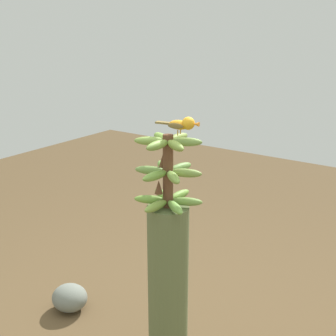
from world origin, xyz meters
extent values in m
cylinder|color=#5B663D|center=(0.00, 0.00, 0.45)|extent=(0.19, 0.19, 0.90)
cylinder|color=brown|center=(0.00, 0.00, 1.06)|extent=(0.05, 0.05, 0.33)
ellipsoid|color=#70A23C|center=(-0.04, 0.07, 0.93)|extent=(0.10, 0.14, 0.04)
ellipsoid|color=olive|center=(-0.08, 0.01, 0.93)|extent=(0.14, 0.05, 0.04)
ellipsoid|color=#6C9E42|center=(-0.05, -0.07, 0.93)|extent=(0.11, 0.14, 0.04)
ellipsoid|color=olive|center=(0.04, -0.07, 0.93)|extent=(0.10, 0.14, 0.04)
ellipsoid|color=#719F3D|center=(0.08, -0.01, 0.93)|extent=(0.14, 0.05, 0.04)
ellipsoid|color=olive|center=(0.05, 0.07, 0.93)|extent=(0.11, 0.14, 0.04)
ellipsoid|color=#6C9847|center=(0.08, -0.01, 1.06)|extent=(0.14, 0.06, 0.04)
ellipsoid|color=#6BA141|center=(0.05, 0.06, 1.06)|extent=(0.12, 0.13, 0.04)
ellipsoid|color=olive|center=(-0.03, 0.07, 1.06)|extent=(0.09, 0.14, 0.04)
ellipsoid|color=olive|center=(-0.08, 0.01, 1.06)|extent=(0.14, 0.06, 0.04)
ellipsoid|color=#7A9F43|center=(-0.05, -0.06, 1.06)|extent=(0.12, 0.13, 0.04)
ellipsoid|color=olive|center=(0.03, -0.07, 1.06)|extent=(0.09, 0.14, 0.04)
ellipsoid|color=#759E3E|center=(0.04, 0.06, 1.20)|extent=(0.11, 0.14, 0.04)
ellipsoid|color=#7CA044|center=(-0.04, 0.07, 1.20)|extent=(0.10, 0.14, 0.04)
ellipsoid|color=olive|center=(-0.08, 0.00, 1.20)|extent=(0.14, 0.04, 0.04)
ellipsoid|color=olive|center=(-0.04, -0.06, 1.20)|extent=(0.11, 0.14, 0.04)
ellipsoid|color=olive|center=(0.04, -0.07, 1.20)|extent=(0.10, 0.14, 0.04)
ellipsoid|color=olive|center=(0.08, 0.00, 1.20)|extent=(0.14, 0.04, 0.04)
cone|color=brown|center=(0.02, 0.04, 1.10)|extent=(0.04, 0.04, 0.06)
cone|color=brown|center=(-0.04, 0.02, 1.00)|extent=(0.04, 0.04, 0.06)
cylinder|color=#C68933|center=(0.01, -0.04, 1.24)|extent=(0.01, 0.01, 0.02)
cylinder|color=#C68933|center=(0.04, -0.04, 1.24)|extent=(0.01, 0.01, 0.02)
ellipsoid|color=orange|center=(0.03, -0.04, 1.27)|extent=(0.06, 0.10, 0.04)
ellipsoid|color=brown|center=(0.00, -0.04, 1.27)|extent=(0.02, 0.07, 0.02)
ellipsoid|color=brown|center=(0.05, -0.03, 1.27)|extent=(0.02, 0.07, 0.02)
cube|color=brown|center=(0.02, 0.04, 1.27)|extent=(0.04, 0.07, 0.01)
sphere|color=gold|center=(0.03, -0.08, 1.28)|extent=(0.05, 0.05, 0.05)
sphere|color=black|center=(0.05, -0.08, 1.28)|extent=(0.01, 0.01, 0.01)
cone|color=orange|center=(0.04, -0.11, 1.28)|extent=(0.02, 0.03, 0.02)
ellipsoid|color=slate|center=(0.07, 0.79, 0.08)|extent=(0.23, 0.25, 0.16)
camera|label=1|loc=(-1.45, -1.01, 1.65)|focal=46.13mm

